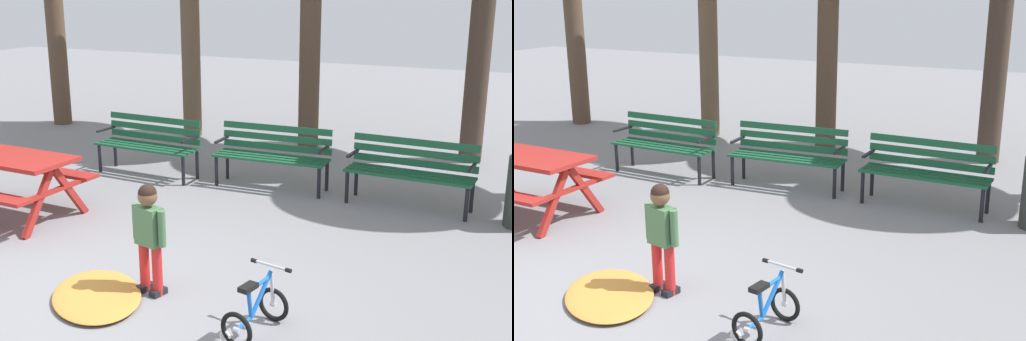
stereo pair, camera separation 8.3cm
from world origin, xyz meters
TOP-DOWN VIEW (x-y plane):
  - ground at (0.00, 0.00)m, footprint 36.00×36.00m
  - picnic_table at (-2.29, 1.39)m, footprint 1.83×1.38m
  - park_bench_far_left at (-1.74, 3.65)m, footprint 1.61×0.51m
  - park_bench_left at (0.15, 3.88)m, footprint 1.62×0.54m
  - park_bench_right at (2.06, 3.89)m, footprint 1.61×0.50m
  - child_standing at (0.51, 0.40)m, footprint 0.39×0.21m
  - kids_bicycle at (1.69, 0.16)m, footprint 0.44×0.60m
  - leaf_pile at (0.14, 0.08)m, footprint 1.35×1.34m

SIDE VIEW (x-z plane):
  - ground at x=0.00m, z-range 0.00..0.00m
  - leaf_pile at x=0.14m, z-range 0.00..0.07m
  - kids_bicycle at x=1.69m, z-range -0.07..0.47m
  - park_bench_far_left at x=-1.74m, z-range 0.08..0.94m
  - park_bench_left at x=0.15m, z-range 0.08..0.94m
  - park_bench_right at x=2.06m, z-range 0.08..0.94m
  - picnic_table at x=-2.29m, z-range 0.20..0.99m
  - child_standing at x=0.51m, z-range 0.09..1.14m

